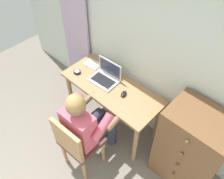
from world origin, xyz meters
TOP-DOWN VIEW (x-y plane):
  - wall_back at (0.00, 2.20)m, footprint 4.80×0.05m
  - curtain_panel at (-1.19, 2.13)m, footprint 0.50×0.03m
  - desk at (-0.25, 1.86)m, footprint 1.28×0.55m
  - dresser at (0.85, 1.91)m, footprint 0.64×0.50m
  - chair at (-0.10, 1.14)m, footprint 0.44×0.42m
  - person_seated at (-0.11, 1.33)m, footprint 0.54×0.60m
  - laptop at (-0.39, 1.90)m, footprint 0.35×0.27m
  - computer_mouse at (-0.05, 1.85)m, footprint 0.09×0.11m
  - desk_clock at (-0.73, 1.73)m, footprint 0.09×0.09m
  - notebook_pad at (-0.71, 1.97)m, footprint 0.23×0.18m

SIDE VIEW (x-z plane):
  - chair at x=-0.10m, z-range 0.06..0.94m
  - dresser at x=0.85m, z-range 0.00..1.09m
  - desk at x=-0.25m, z-range 0.26..1.00m
  - person_seated at x=-0.11m, z-range 0.08..1.29m
  - notebook_pad at x=-0.71m, z-range 0.75..0.76m
  - desk_clock at x=-0.73m, z-range 0.75..0.78m
  - computer_mouse at x=-0.05m, z-range 0.75..0.78m
  - laptop at x=-0.39m, z-range 0.68..0.92m
  - curtain_panel at x=-1.19m, z-range 0.00..2.18m
  - wall_back at x=0.00m, z-range 0.00..2.50m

